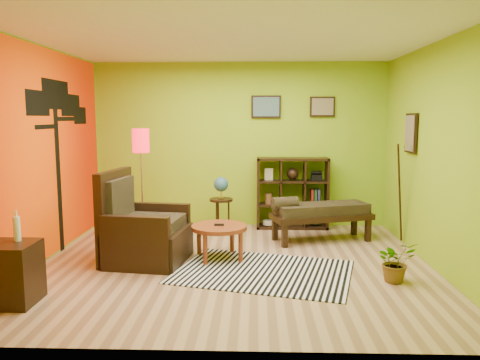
{
  "coord_description": "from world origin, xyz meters",
  "views": [
    {
      "loc": [
        0.27,
        -5.8,
        1.87
      ],
      "look_at": [
        0.07,
        0.32,
        1.05
      ],
      "focal_mm": 35.0,
      "sensor_mm": 36.0,
      "label": 1
    }
  ],
  "objects_px": {
    "side_cabinet": "(10,273)",
    "globe_table": "(221,191)",
    "cube_shelf": "(293,193)",
    "potted_plant": "(395,266)",
    "coffee_table": "(219,230)",
    "armchair": "(142,234)",
    "bench": "(319,212)",
    "floor_lamp": "(141,151)"
  },
  "relations": [
    {
      "from": "floor_lamp",
      "to": "bench",
      "type": "distance_m",
      "value": 2.81
    },
    {
      "from": "floor_lamp",
      "to": "globe_table",
      "type": "height_order",
      "value": "floor_lamp"
    },
    {
      "from": "globe_table",
      "to": "armchair",
      "type": "bearing_deg",
      "value": -120.94
    },
    {
      "from": "globe_table",
      "to": "bench",
      "type": "bearing_deg",
      "value": -16.52
    },
    {
      "from": "cube_shelf",
      "to": "potted_plant",
      "type": "distance_m",
      "value": 2.81
    },
    {
      "from": "coffee_table",
      "to": "floor_lamp",
      "type": "distance_m",
      "value": 1.72
    },
    {
      "from": "side_cabinet",
      "to": "globe_table",
      "type": "relative_size",
      "value": 1.02
    },
    {
      "from": "floor_lamp",
      "to": "globe_table",
      "type": "relative_size",
      "value": 1.86
    },
    {
      "from": "side_cabinet",
      "to": "globe_table",
      "type": "xyz_separation_m",
      "value": [
        1.92,
        2.98,
        0.38
      ]
    },
    {
      "from": "potted_plant",
      "to": "armchair",
      "type": "bearing_deg",
      "value": 167.63
    },
    {
      "from": "side_cabinet",
      "to": "floor_lamp",
      "type": "relative_size",
      "value": 0.55
    },
    {
      "from": "side_cabinet",
      "to": "bench",
      "type": "xyz_separation_m",
      "value": [
        3.44,
        2.53,
        0.13
      ]
    },
    {
      "from": "globe_table",
      "to": "potted_plant",
      "type": "relative_size",
      "value": 1.92
    },
    {
      "from": "floor_lamp",
      "to": "potted_plant",
      "type": "height_order",
      "value": "floor_lamp"
    },
    {
      "from": "armchair",
      "to": "globe_table",
      "type": "xyz_separation_m",
      "value": [
        0.92,
        1.54,
        0.34
      ]
    },
    {
      "from": "cube_shelf",
      "to": "potted_plant",
      "type": "height_order",
      "value": "cube_shelf"
    },
    {
      "from": "coffee_table",
      "to": "potted_plant",
      "type": "bearing_deg",
      "value": -21.25
    },
    {
      "from": "coffee_table",
      "to": "armchair",
      "type": "bearing_deg",
      "value": -172.4
    },
    {
      "from": "coffee_table",
      "to": "side_cabinet",
      "type": "xyz_separation_m",
      "value": [
        -2.0,
        -1.57,
        -0.07
      ]
    },
    {
      "from": "globe_table",
      "to": "cube_shelf",
      "type": "distance_m",
      "value": 1.26
    },
    {
      "from": "side_cabinet",
      "to": "bench",
      "type": "height_order",
      "value": "side_cabinet"
    },
    {
      "from": "side_cabinet",
      "to": "cube_shelf",
      "type": "xyz_separation_m",
      "value": [
        3.11,
        3.37,
        0.28
      ]
    },
    {
      "from": "side_cabinet",
      "to": "potted_plant",
      "type": "height_order",
      "value": "side_cabinet"
    },
    {
      "from": "side_cabinet",
      "to": "cube_shelf",
      "type": "bearing_deg",
      "value": 47.25
    },
    {
      "from": "coffee_table",
      "to": "cube_shelf",
      "type": "distance_m",
      "value": 2.12
    },
    {
      "from": "globe_table",
      "to": "potted_plant",
      "type": "distance_m",
      "value": 3.14
    },
    {
      "from": "bench",
      "to": "potted_plant",
      "type": "distance_m",
      "value": 1.9
    },
    {
      "from": "armchair",
      "to": "floor_lamp",
      "type": "xyz_separation_m",
      "value": [
        -0.19,
        0.86,
        1.02
      ]
    },
    {
      "from": "armchair",
      "to": "bench",
      "type": "height_order",
      "value": "armchair"
    },
    {
      "from": "globe_table",
      "to": "potted_plant",
      "type": "height_order",
      "value": "globe_table"
    },
    {
      "from": "globe_table",
      "to": "potted_plant",
      "type": "bearing_deg",
      "value": -45.76
    },
    {
      "from": "floor_lamp",
      "to": "cube_shelf",
      "type": "distance_m",
      "value": 2.66
    },
    {
      "from": "cube_shelf",
      "to": "globe_table",
      "type": "bearing_deg",
      "value": -162.14
    },
    {
      "from": "bench",
      "to": "side_cabinet",
      "type": "bearing_deg",
      "value": -143.64
    },
    {
      "from": "bench",
      "to": "coffee_table",
      "type": "bearing_deg",
      "value": -146.44
    },
    {
      "from": "potted_plant",
      "to": "bench",
      "type": "bearing_deg",
      "value": 109.9
    },
    {
      "from": "bench",
      "to": "potted_plant",
      "type": "bearing_deg",
      "value": -70.1
    },
    {
      "from": "armchair",
      "to": "bench",
      "type": "distance_m",
      "value": 2.68
    },
    {
      "from": "floor_lamp",
      "to": "potted_plant",
      "type": "distance_m",
      "value": 3.81
    },
    {
      "from": "globe_table",
      "to": "floor_lamp",
      "type": "bearing_deg",
      "value": -148.65
    },
    {
      "from": "armchair",
      "to": "bench",
      "type": "relative_size",
      "value": 0.74
    },
    {
      "from": "side_cabinet",
      "to": "coffee_table",
      "type": "bearing_deg",
      "value": 38.26
    }
  ]
}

